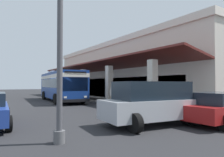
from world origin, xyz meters
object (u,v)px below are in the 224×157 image
Objects in this scene: pedestrian at (114,94)px; potted_palm at (65,91)px; parked_suv_silver at (153,103)px; parked_sedan_red at (222,108)px; lot_light_pole at (60,28)px; transit_bus at (61,84)px.

potted_palm is at bearing 172.86° from pedestrian.
pedestrian is (-7.57, 2.76, -0.02)m from parked_suv_silver.
potted_palm is at bearing 175.51° from parked_sedan_red.
lot_light_pole reaches higher than potted_palm.
transit_bus is at bearing -21.77° from potted_palm.
parked_suv_silver is (15.33, -0.87, -0.84)m from transit_bus.
potted_palm reaches higher than pedestrian.
transit_bus is 16.88m from lot_light_pole.
parked_sedan_red is at bearing 82.48° from lot_light_pole.
parked_suv_silver is 5.27m from lot_light_pole.
potted_palm is at bearing 160.03° from lot_light_pole.
parked_sedan_red is 1.52× the size of potted_palm.
lot_light_pole is at bearing -97.52° from parked_sedan_red.
transit_bus is at bearing -166.26° from pedestrian.
transit_bus is 2.29× the size of parked_suv_silver.
parked_sedan_red is (16.87, 2.03, -1.10)m from transit_bus.
potted_palm is at bearing 168.93° from parked_suv_silver.
lot_light_pole reaches higher than parked_sedan_red.
transit_bus is 17.03m from parked_sedan_red.
lot_light_pole is at bearing -19.97° from potted_palm.
pedestrian is (7.76, 1.90, -0.86)m from transit_bus.
parked_sedan_red is 27.43m from potted_palm.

